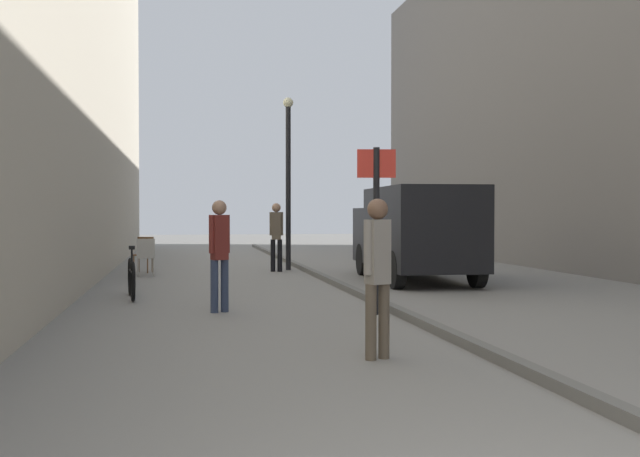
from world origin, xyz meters
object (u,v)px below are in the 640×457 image
at_px(street_sign_post, 376,215).
at_px(lamp_post, 288,172).
at_px(bicycle_leaning, 131,278).
at_px(cafe_chair_by_doorway, 146,254).
at_px(cafe_chair_near_window, 144,252).
at_px(pedestrian_mid_block, 219,248).
at_px(pedestrian_main_foreground, 378,267).
at_px(pedestrian_far_crossing, 276,232).
at_px(delivery_van, 415,231).

xyz_separation_m(street_sign_post, lamp_post, (-0.08, 9.13, 1.18)).
distance_m(bicycle_leaning, cafe_chair_by_doorway, 4.87).
bearing_deg(cafe_chair_near_window, bicycle_leaning, 107.49).
xyz_separation_m(pedestrian_mid_block, lamp_post, (2.31, 8.44, 1.69)).
relative_size(pedestrian_mid_block, cafe_chair_near_window, 1.90).
bearing_deg(cafe_chair_near_window, pedestrian_main_foreground, 120.64).
distance_m(pedestrian_mid_block, bicycle_leaning, 2.78).
distance_m(bicycle_leaning, cafe_chair_near_window, 6.15).
relative_size(pedestrian_main_foreground, bicycle_leaning, 0.98).
distance_m(pedestrian_main_foreground, pedestrian_mid_block, 4.38).
bearing_deg(pedestrian_main_foreground, pedestrian_far_crossing, 66.98).
xyz_separation_m(street_sign_post, cafe_chair_near_window, (-3.96, 9.09, -1.00)).
bearing_deg(cafe_chair_by_doorway, street_sign_post, -67.36).
relative_size(pedestrian_far_crossing, delivery_van, 0.36).
xyz_separation_m(delivery_van, street_sign_post, (-2.35, -5.31, 0.37)).
relative_size(pedestrian_main_foreground, pedestrian_mid_block, 0.97).
bearing_deg(pedestrian_mid_block, lamp_post, 52.66).
xyz_separation_m(pedestrian_main_foreground, cafe_chair_near_window, (-3.06, 12.51, -0.46)).
bearing_deg(cafe_chair_by_doorway, bicycle_leaning, -94.05).
xyz_separation_m(pedestrian_main_foreground, pedestrian_far_crossing, (0.43, 12.08, 0.06)).
bearing_deg(pedestrian_main_foreground, lamp_post, 65.27).
xyz_separation_m(pedestrian_far_crossing, cafe_chair_near_window, (-3.49, 0.43, -0.52)).
xyz_separation_m(pedestrian_main_foreground, delivery_van, (3.25, 8.74, 0.17)).
bearing_deg(lamp_post, cafe_chair_by_doorway, -160.71).
relative_size(pedestrian_far_crossing, street_sign_post, 0.71).
relative_size(bicycle_leaning, cafe_chair_near_window, 1.88).
relative_size(lamp_post, bicycle_leaning, 2.70).
distance_m(delivery_van, lamp_post, 4.79).
height_order(pedestrian_main_foreground, pedestrian_mid_block, pedestrian_mid_block).
distance_m(pedestrian_main_foreground, lamp_post, 12.70).
height_order(pedestrian_mid_block, cafe_chair_near_window, pedestrian_mid_block).
relative_size(pedestrian_main_foreground, cafe_chair_near_window, 1.85).
relative_size(pedestrian_mid_block, pedestrian_far_crossing, 0.97).
distance_m(pedestrian_far_crossing, bicycle_leaning, 6.69).
xyz_separation_m(pedestrian_main_foreground, cafe_chair_by_doorway, (-2.96, 11.23, -0.46)).
xyz_separation_m(pedestrian_main_foreground, street_sign_post, (0.90, 3.42, 0.54)).
bearing_deg(delivery_van, pedestrian_far_crossing, 132.43).
bearing_deg(pedestrian_far_crossing, delivery_van, 139.87).
xyz_separation_m(delivery_van, bicycle_leaning, (-6.25, -2.37, -0.79)).
bearing_deg(cafe_chair_near_window, cafe_chair_by_doorway, 111.16).
bearing_deg(delivery_van, bicycle_leaning, -156.98).
distance_m(delivery_van, street_sign_post, 5.82).
relative_size(lamp_post, cafe_chair_by_doorway, 5.06).
height_order(pedestrian_far_crossing, cafe_chair_near_window, pedestrian_far_crossing).
bearing_deg(pedestrian_far_crossing, cafe_chair_by_doorway, 23.75).
distance_m(delivery_van, bicycle_leaning, 6.73).
bearing_deg(pedestrian_far_crossing, pedestrian_main_foreground, 97.69).
bearing_deg(pedestrian_far_crossing, bicycle_leaning, 68.77).
distance_m(pedestrian_far_crossing, street_sign_post, 8.68).
bearing_deg(delivery_van, lamp_post, 124.72).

